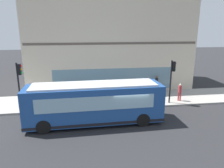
{
  "coord_description": "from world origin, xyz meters",
  "views": [
    {
      "loc": [
        -14.61,
        3.31,
        6.98
      ],
      "look_at": [
        3.14,
        0.78,
        2.21
      ],
      "focal_mm": 33.69,
      "sensor_mm": 36.0,
      "label": 1
    }
  ],
  "objects_px": {
    "pedestrian_by_light_pole": "(21,97)",
    "pedestrian_near_building_entrance": "(48,91)",
    "traffic_light_down_block": "(19,78)",
    "pedestrian_near_hydrant": "(157,83)",
    "city_bus_nearside": "(95,103)",
    "fire_hydrant": "(119,93)",
    "pedestrian_walking_along_curb": "(180,91)",
    "traffic_light_near_corner": "(172,74)"
  },
  "relations": [
    {
      "from": "pedestrian_walking_along_curb",
      "to": "traffic_light_near_corner",
      "type": "bearing_deg",
      "value": 109.75
    },
    {
      "from": "city_bus_nearside",
      "to": "fire_hydrant",
      "type": "height_order",
      "value": "city_bus_nearside"
    },
    {
      "from": "pedestrian_near_building_entrance",
      "to": "traffic_light_down_block",
      "type": "bearing_deg",
      "value": 144.0
    },
    {
      "from": "traffic_light_down_block",
      "to": "pedestrian_by_light_pole",
      "type": "height_order",
      "value": "traffic_light_down_block"
    },
    {
      "from": "pedestrian_by_light_pole",
      "to": "pedestrian_walking_along_curb",
      "type": "bearing_deg",
      "value": -91.88
    },
    {
      "from": "city_bus_nearside",
      "to": "traffic_light_down_block",
      "type": "xyz_separation_m",
      "value": [
        2.85,
        5.94,
        1.49
      ]
    },
    {
      "from": "pedestrian_by_light_pole",
      "to": "pedestrian_near_building_entrance",
      "type": "xyz_separation_m",
      "value": [
        1.34,
        -2.14,
        0.12
      ]
    },
    {
      "from": "pedestrian_walking_along_curb",
      "to": "pedestrian_near_building_entrance",
      "type": "relative_size",
      "value": 0.97
    },
    {
      "from": "pedestrian_near_hydrant",
      "to": "pedestrian_by_light_pole",
      "type": "distance_m",
      "value": 13.72
    },
    {
      "from": "pedestrian_near_hydrant",
      "to": "pedestrian_near_building_entrance",
      "type": "bearing_deg",
      "value": 96.12
    },
    {
      "from": "pedestrian_near_building_entrance",
      "to": "pedestrian_near_hydrant",
      "type": "bearing_deg",
      "value": -83.88
    },
    {
      "from": "fire_hydrant",
      "to": "pedestrian_walking_along_curb",
      "type": "distance_m",
      "value": 5.98
    },
    {
      "from": "city_bus_nearside",
      "to": "pedestrian_near_building_entrance",
      "type": "relative_size",
      "value": 5.78
    },
    {
      "from": "fire_hydrant",
      "to": "traffic_light_near_corner",
      "type": "bearing_deg",
      "value": -120.75
    },
    {
      "from": "traffic_light_down_block",
      "to": "pedestrian_near_hydrant",
      "type": "relative_size",
      "value": 2.27
    },
    {
      "from": "pedestrian_by_light_pole",
      "to": "pedestrian_near_building_entrance",
      "type": "bearing_deg",
      "value": -58.04
    },
    {
      "from": "pedestrian_near_hydrant",
      "to": "pedestrian_near_building_entrance",
      "type": "height_order",
      "value": "pedestrian_near_hydrant"
    },
    {
      "from": "city_bus_nearside",
      "to": "traffic_light_near_corner",
      "type": "height_order",
      "value": "traffic_light_near_corner"
    },
    {
      "from": "fire_hydrant",
      "to": "pedestrian_by_light_pole",
      "type": "height_order",
      "value": "pedestrian_by_light_pole"
    },
    {
      "from": "pedestrian_near_hydrant",
      "to": "pedestrian_walking_along_curb",
      "type": "xyz_separation_m",
      "value": [
        -3.03,
        -1.25,
        -0.08
      ]
    },
    {
      "from": "pedestrian_near_building_entrance",
      "to": "fire_hydrant",
      "type": "bearing_deg",
      "value": -86.48
    },
    {
      "from": "city_bus_nearside",
      "to": "pedestrian_near_building_entrance",
      "type": "height_order",
      "value": "city_bus_nearside"
    },
    {
      "from": "city_bus_nearside",
      "to": "traffic_light_down_block",
      "type": "distance_m",
      "value": 6.76
    },
    {
      "from": "traffic_light_near_corner",
      "to": "pedestrian_near_hydrant",
      "type": "relative_size",
      "value": 2.2
    },
    {
      "from": "traffic_light_near_corner",
      "to": "pedestrian_walking_along_curb",
      "type": "xyz_separation_m",
      "value": [
        0.38,
        -1.07,
        -1.83
      ]
    },
    {
      "from": "traffic_light_near_corner",
      "to": "pedestrian_near_hydrant",
      "type": "xyz_separation_m",
      "value": [
        3.42,
        0.18,
        -1.74
      ]
    },
    {
      "from": "traffic_light_down_block",
      "to": "fire_hydrant",
      "type": "distance_m",
      "value": 9.65
    },
    {
      "from": "fire_hydrant",
      "to": "pedestrian_near_hydrant",
      "type": "height_order",
      "value": "pedestrian_near_hydrant"
    },
    {
      "from": "traffic_light_near_corner",
      "to": "fire_hydrant",
      "type": "relative_size",
      "value": 5.44
    },
    {
      "from": "pedestrian_by_light_pole",
      "to": "pedestrian_near_building_entrance",
      "type": "relative_size",
      "value": 0.89
    },
    {
      "from": "pedestrian_walking_along_curb",
      "to": "pedestrian_by_light_pole",
      "type": "xyz_separation_m",
      "value": [
        0.48,
        14.73,
        -0.09
      ]
    },
    {
      "from": "pedestrian_near_building_entrance",
      "to": "pedestrian_by_light_pole",
      "type": "bearing_deg",
      "value": 121.96
    },
    {
      "from": "traffic_light_down_block",
      "to": "pedestrian_near_hydrant",
      "type": "distance_m",
      "value": 13.73
    },
    {
      "from": "traffic_light_down_block",
      "to": "pedestrian_near_building_entrance",
      "type": "distance_m",
      "value": 3.55
    },
    {
      "from": "fire_hydrant",
      "to": "pedestrian_by_light_pole",
      "type": "distance_m",
      "value": 9.41
    },
    {
      "from": "city_bus_nearside",
      "to": "fire_hydrant",
      "type": "xyz_separation_m",
      "value": [
        5.73,
        -2.91,
        -1.04
      ]
    },
    {
      "from": "pedestrian_walking_along_curb",
      "to": "pedestrian_by_light_pole",
      "type": "bearing_deg",
      "value": 88.12
    },
    {
      "from": "traffic_light_down_block",
      "to": "pedestrian_by_light_pole",
      "type": "relative_size",
      "value": 2.66
    },
    {
      "from": "pedestrian_near_hydrant",
      "to": "traffic_light_near_corner",
      "type": "bearing_deg",
      "value": -176.98
    },
    {
      "from": "city_bus_nearside",
      "to": "pedestrian_near_hydrant",
      "type": "relative_size",
      "value": 5.52
    },
    {
      "from": "pedestrian_walking_along_curb",
      "to": "pedestrian_by_light_pole",
      "type": "distance_m",
      "value": 14.73
    },
    {
      "from": "pedestrian_near_hydrant",
      "to": "pedestrian_walking_along_curb",
      "type": "height_order",
      "value": "pedestrian_near_hydrant"
    }
  ]
}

